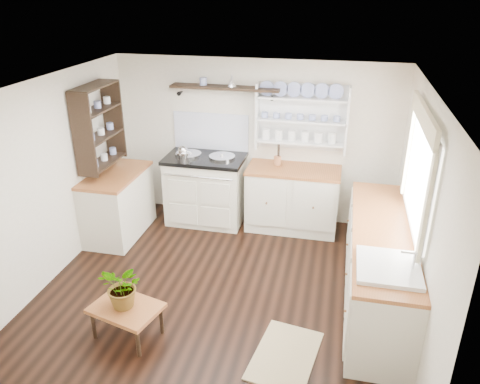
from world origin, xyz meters
name	(u,v)px	position (x,y,z in m)	size (l,w,h in m)	color
floor	(222,286)	(0.00, 0.00, 0.00)	(4.00, 3.80, 0.01)	black
wall_back	(255,141)	(0.00, 1.90, 1.15)	(4.00, 0.02, 2.30)	beige
wall_right	(419,215)	(2.00, 0.00, 1.15)	(0.02, 3.80, 2.30)	beige
wall_left	(52,180)	(-2.00, 0.00, 1.15)	(0.02, 3.80, 2.30)	beige
ceiling	(219,87)	(0.00, 0.00, 2.30)	(4.00, 3.80, 0.01)	white
window	(419,169)	(1.95, 0.15, 1.56)	(0.08, 1.55, 1.22)	white
aga_cooker	(206,188)	(-0.65, 1.57, 0.50)	(1.11, 0.76, 1.02)	silver
back_cabinets	(292,198)	(0.60, 1.60, 0.46)	(1.27, 0.63, 0.90)	beige
right_cabinets	(378,265)	(1.70, 0.10, 0.46)	(0.62, 2.43, 0.90)	beige
belfast_sink	(387,279)	(1.70, -0.65, 0.80)	(0.55, 0.60, 0.45)	white
left_cabinets	(118,203)	(-1.70, 0.90, 0.46)	(0.62, 1.13, 0.90)	beige
plate_rack	(302,117)	(0.65, 1.86, 1.56)	(1.20, 0.22, 0.90)	white
high_shelf	(225,88)	(-0.40, 1.78, 1.91)	(1.50, 0.29, 0.16)	black
left_shelving	(99,125)	(-1.84, 0.90, 1.55)	(0.28, 0.80, 1.05)	black
kettle	(183,154)	(-0.93, 1.45, 1.04)	(0.18, 0.18, 0.22)	silver
utensil_crock	(278,161)	(0.36, 1.68, 0.97)	(0.10, 0.10, 0.12)	#AD693F
center_table	(126,310)	(-0.70, -1.01, 0.31)	(0.75, 0.61, 0.35)	brown
potted_plant	(123,287)	(-0.70, -1.01, 0.58)	(0.41, 0.36, 0.46)	#3F7233
floor_rug	(285,355)	(0.86, -0.95, 0.01)	(0.55, 0.85, 0.02)	#897550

